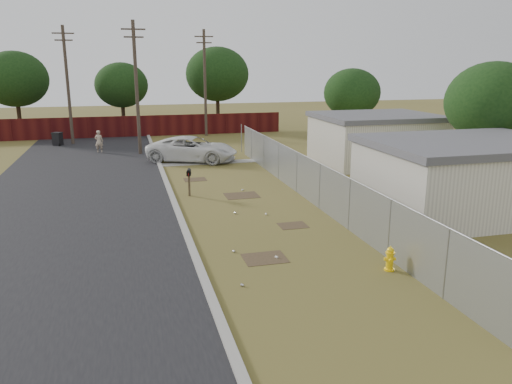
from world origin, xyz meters
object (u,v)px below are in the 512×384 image
object	(u,v)px
fire_hydrant	(390,259)
pickup_truck	(192,149)
mailbox	(189,175)
pedestrian	(99,141)
trash_bin	(58,139)

from	to	relation	value
fire_hydrant	pickup_truck	world-z (taller)	pickup_truck
mailbox	pickup_truck	world-z (taller)	pickup_truck
mailbox	fire_hydrant	bearing A→B (deg)	-65.49
pickup_truck	mailbox	bearing A→B (deg)	-164.38
pedestrian	trash_bin	distance (m)	5.29
fire_hydrant	trash_bin	bearing A→B (deg)	114.12
pickup_truck	pedestrian	world-z (taller)	pickup_truck
trash_bin	fire_hydrant	bearing A→B (deg)	-65.88
fire_hydrant	mailbox	xyz separation A→B (m)	(-4.79, 10.51, 0.67)
fire_hydrant	pedestrian	world-z (taller)	pedestrian
fire_hydrant	pedestrian	size ratio (longest dim) A/B	0.49
fire_hydrant	mailbox	distance (m)	11.57
mailbox	trash_bin	world-z (taller)	mailbox
pedestrian	pickup_truck	bearing A→B (deg)	149.45
pedestrian	trash_bin	size ratio (longest dim) A/B	1.56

